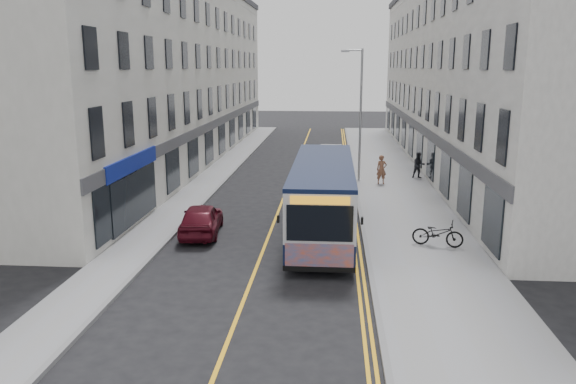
% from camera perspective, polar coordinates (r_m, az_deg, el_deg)
% --- Properties ---
extents(ground, '(140.00, 140.00, 0.00)m').
position_cam_1_polar(ground, '(21.53, -2.68, -6.28)').
color(ground, black).
rests_on(ground, ground).
extents(pavement_east, '(4.50, 64.00, 0.12)m').
position_cam_1_polar(pavement_east, '(33.13, 10.79, 0.37)').
color(pavement_east, gray).
rests_on(pavement_east, ground).
extents(pavement_west, '(2.00, 64.00, 0.12)m').
position_cam_1_polar(pavement_west, '(33.81, -8.52, 0.70)').
color(pavement_west, gray).
rests_on(pavement_west, ground).
extents(kerb_east, '(0.18, 64.00, 0.13)m').
position_cam_1_polar(kerb_east, '(32.96, 6.90, 0.45)').
color(kerb_east, slate).
rests_on(kerb_east, ground).
extents(kerb_west, '(0.18, 64.00, 0.13)m').
position_cam_1_polar(kerb_west, '(33.59, -6.86, 0.68)').
color(kerb_west, slate).
rests_on(kerb_west, ground).
extents(road_centre_line, '(0.12, 64.00, 0.01)m').
position_cam_1_polar(road_centre_line, '(33.05, -0.04, 0.47)').
color(road_centre_line, '#FAAF16').
rests_on(road_centre_line, ground).
extents(road_dbl_yellow_inner, '(0.10, 64.00, 0.01)m').
position_cam_1_polar(road_dbl_yellow_inner, '(32.95, 6.12, 0.36)').
color(road_dbl_yellow_inner, '#FAAF16').
rests_on(road_dbl_yellow_inner, ground).
extents(road_dbl_yellow_outer, '(0.10, 64.00, 0.01)m').
position_cam_1_polar(road_dbl_yellow_outer, '(32.96, 6.47, 0.35)').
color(road_dbl_yellow_outer, '#FAAF16').
rests_on(road_dbl_yellow_outer, ground).
extents(terrace_east, '(6.00, 46.00, 13.00)m').
position_cam_1_polar(terrace_east, '(42.14, 17.13, 11.46)').
color(terrace_east, silver).
rests_on(terrace_east, ground).
extents(terrace_west, '(6.00, 46.00, 13.00)m').
position_cam_1_polar(terrace_west, '(42.81, -11.37, 11.77)').
color(terrace_west, silver).
rests_on(terrace_west, ground).
extents(streetlamp, '(1.32, 0.18, 8.00)m').
position_cam_1_polar(streetlamp, '(34.33, 7.26, 8.22)').
color(streetlamp, '#9B9EA3').
rests_on(streetlamp, ground).
extents(city_bus, '(2.50, 10.69, 3.10)m').
position_cam_1_polar(city_bus, '(23.56, 3.57, -0.32)').
color(city_bus, black).
rests_on(city_bus, ground).
extents(bicycle, '(2.06, 1.15, 1.02)m').
position_cam_1_polar(bicycle, '(22.63, 14.97, -4.08)').
color(bicycle, black).
rests_on(bicycle, pavement_east).
extents(pedestrian_near, '(0.70, 0.53, 1.72)m').
position_cam_1_polar(pedestrian_near, '(33.83, 9.49, 2.27)').
color(pedestrian_near, brown).
rests_on(pedestrian_near, pavement_east).
extents(pedestrian_far, '(0.86, 0.71, 1.62)m').
position_cam_1_polar(pedestrian_far, '(36.04, 13.14, 2.66)').
color(pedestrian_far, black).
rests_on(pedestrian_far, pavement_east).
extents(car_white, '(1.59, 4.40, 1.44)m').
position_cam_1_polar(car_white, '(40.39, 4.36, 3.71)').
color(car_white, silver).
rests_on(car_white, ground).
extents(car_maroon, '(1.95, 4.07, 1.34)m').
position_cam_1_polar(car_maroon, '(24.03, -8.81, -2.72)').
color(car_maroon, '#530D1A').
rests_on(car_maroon, ground).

